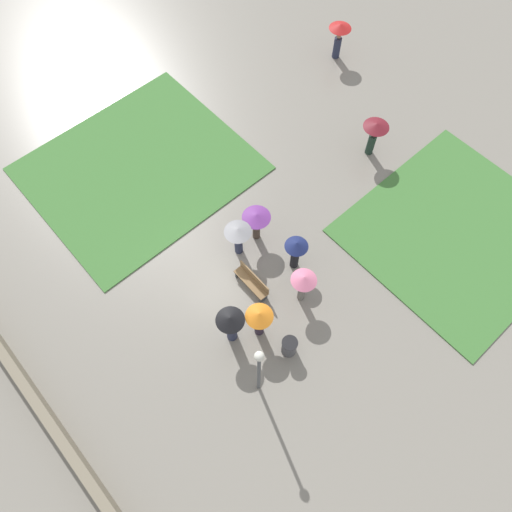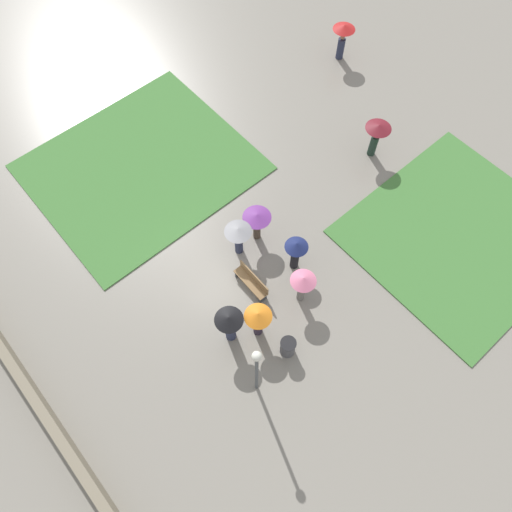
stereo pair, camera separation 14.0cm
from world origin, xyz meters
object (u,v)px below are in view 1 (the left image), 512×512
object	(u,v)px
crowd_person_navy	(296,250)
crowd_person_black	(231,324)
trash_bin	(289,347)
lamp_post	(259,368)
lone_walker_mid_plaza	(339,34)
crowd_person_orange	(259,319)
crowd_person_grey	(238,235)
lone_walker_far_path	(375,132)
crowd_person_purple	(256,220)
park_bench	(252,281)
crowd_person_pink	(303,282)

from	to	relation	value
crowd_person_navy	crowd_person_black	world-z (taller)	crowd_person_black
trash_bin	crowd_person_black	world-z (taller)	crowd_person_black
lamp_post	lone_walker_mid_plaza	world-z (taller)	lamp_post
crowd_person_orange	lamp_post	bearing A→B (deg)	23.95
crowd_person_grey	lone_walker_far_path	size ratio (longest dim) A/B	0.93
crowd_person_purple	lone_walker_mid_plaza	world-z (taller)	lone_walker_mid_plaza
park_bench	crowd_person_black	world-z (taller)	crowd_person_black
park_bench	crowd_person_grey	distance (m)	1.92
crowd_person_purple	park_bench	bearing A→B (deg)	-95.07
crowd_person_pink	crowd_person_orange	distance (m)	2.19
crowd_person_black	crowd_person_orange	xyz separation A→B (m)	(0.53, 0.90, 0.04)
crowd_person_purple	crowd_person_navy	bearing A→B (deg)	-42.61
crowd_person_navy	lone_walker_mid_plaza	xyz separation A→B (m)	(-7.44, 10.22, 0.09)
lone_walker_mid_plaza	park_bench	bearing A→B (deg)	115.46
crowd_person_orange	park_bench	bearing A→B (deg)	-147.64
crowd_person_orange	crowd_person_purple	size ratio (longest dim) A/B	1.09
crowd_person_pink	crowd_person_orange	xyz separation A→B (m)	(-0.04, -2.19, -0.04)
park_bench	lone_walker_far_path	xyz separation A→B (m)	(-1.51, 8.63, 0.89)
trash_bin	park_bench	bearing A→B (deg)	165.26
crowd_person_grey	park_bench	bearing A→B (deg)	127.96
park_bench	crowd_person_purple	xyz separation A→B (m)	(-1.62, 1.67, 0.84)
lamp_post	crowd_person_purple	size ratio (longest dim) A/B	2.36
crowd_person_grey	crowd_person_purple	size ratio (longest dim) A/B	1.04
crowd_person_pink	crowd_person_black	bearing A→B (deg)	74.20
crowd_person_purple	lone_walker_far_path	world-z (taller)	lone_walker_far_path
lamp_post	lone_walker_far_path	xyz separation A→B (m)	(-4.68, 11.15, -1.25)
crowd_person_orange	crowd_person_grey	world-z (taller)	crowd_person_orange
park_bench	crowd_person_black	distance (m)	2.40
crowd_person_orange	lone_walker_far_path	distance (m)	10.19
lamp_post	crowd_person_orange	xyz separation A→B (m)	(-1.58, 1.44, -1.26)
lone_walker_mid_plaza	trash_bin	bearing A→B (deg)	123.00
crowd_person_orange	lone_walker_far_path	size ratio (longest dim) A/B	0.98
crowd_person_orange	lone_walker_far_path	bearing A→B (deg)	174.21
crowd_person_pink	lone_walker_mid_plaza	xyz separation A→B (m)	(-8.66, 11.03, -0.00)
crowd_person_black	lone_walker_mid_plaza	xyz separation A→B (m)	(-8.08, 14.11, 0.08)
crowd_person_pink	lone_walker_far_path	xyz separation A→B (m)	(-3.15, 7.52, -0.04)
lamp_post	crowd_person_black	bearing A→B (deg)	165.51
lamp_post	lone_walker_far_path	world-z (taller)	lamp_post
lamp_post	crowd_person_navy	xyz separation A→B (m)	(-2.75, 4.43, -1.31)
crowd_person_pink	lone_walker_far_path	distance (m)	8.15
crowd_person_pink	crowd_person_purple	size ratio (longest dim) A/B	1.08
crowd_person_black	crowd_person_grey	world-z (taller)	crowd_person_black
trash_bin	lone_walker_mid_plaza	size ratio (longest dim) A/B	0.48
crowd_person_purple	lone_walker_mid_plaza	distance (m)	11.77
park_bench	lone_walker_mid_plaza	xyz separation A→B (m)	(-7.02, 12.13, 0.92)
trash_bin	lone_walker_mid_plaza	world-z (taller)	lone_walker_mid_plaza
lamp_post	crowd_person_purple	bearing A→B (deg)	138.82
crowd_person_grey	lamp_post	bearing A→B (deg)	116.76
lamp_post	crowd_person_navy	size ratio (longest dim) A/B	2.18
lone_walker_far_path	trash_bin	bearing A→B (deg)	-10.90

